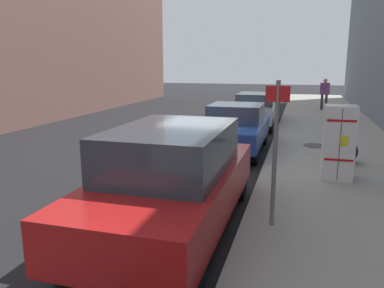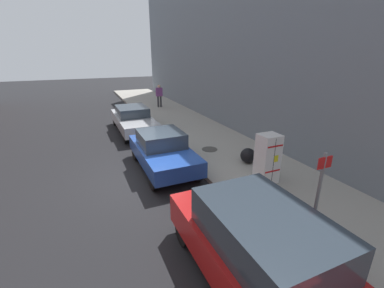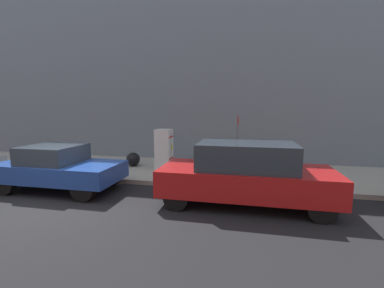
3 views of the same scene
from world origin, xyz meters
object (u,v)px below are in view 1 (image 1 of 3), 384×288
Objects in this scene: parked_sedan_silver at (256,109)px; parked_suv_red at (173,179)px; trash_bag at (346,151)px; pedestrian_walking_far at (325,92)px; parked_hatchback_blue at (235,128)px; discarded_refrigerator at (338,142)px; street_sign_post at (275,146)px.

parked_suv_red is at bearing 90.00° from parked_sedan_silver.
pedestrian_walking_far is at bearing -90.24° from trash_bag.
pedestrian_walking_far is 11.24m from parked_hatchback_blue.
parked_suv_red is (-0.00, 11.33, 0.16)m from parked_sedan_silver.
street_sign_post is at bearing 67.94° from discarded_refrigerator.
street_sign_post reaches higher than discarded_refrigerator.
pedestrian_walking_far reaches higher than trash_bag.
trash_bag is 11.92m from pedestrian_walking_far.
parked_suv_red is (3.12, 4.78, 0.43)m from trash_bag.
pedestrian_walking_far is at bearing -95.58° from street_sign_post.
discarded_refrigerator reaches higher than parked_suv_red.
pedestrian_walking_far is 0.36× the size of parked_sedan_silver.
trash_bag is 3.33m from parked_hatchback_blue.
parked_suv_red reaches higher than trash_bag.
pedestrian_walking_far is at bearing -120.63° from parked_sedan_silver.
discarded_refrigerator is at bearing 164.87° from pedestrian_walking_far.
street_sign_post is at bearing 105.64° from parked_hatchback_blue.
parked_hatchback_blue is (2.76, -2.65, -0.23)m from discarded_refrigerator.
street_sign_post is 1.33× the size of pedestrian_walking_far.
discarded_refrigerator is at bearing 136.20° from parked_hatchback_blue.
parked_sedan_silver is at bearing -71.10° from discarded_refrigerator.
trash_bag is 7.26m from parked_sedan_silver.
parked_hatchback_blue is at bearing -19.88° from trash_bag.
parked_hatchback_blue is (1.57, -5.60, -0.70)m from street_sign_post.
parked_suv_red is at bearing 56.87° from trash_bag.
street_sign_post is 3.88× the size of trash_bag.
pedestrian_walking_far is 0.37× the size of parked_suv_red.
pedestrian_walking_far is 0.44× the size of parked_hatchback_blue.
parked_suv_red is (1.57, 0.30, -0.57)m from street_sign_post.
pedestrian_walking_far is 16.98m from parked_suv_red.
street_sign_post is 5.86m from parked_hatchback_blue.
discarded_refrigerator is 1.65m from trash_bag.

